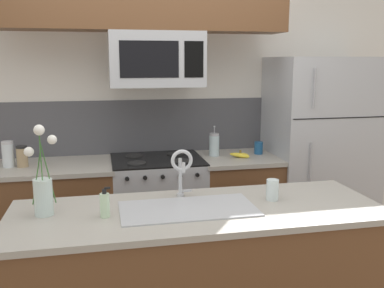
% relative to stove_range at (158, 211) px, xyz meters
% --- Properties ---
extents(rear_partition, '(5.20, 0.10, 2.60)m').
position_rel_stove_range_xyz_m(rear_partition, '(0.30, 0.38, 0.84)').
color(rear_partition, silver).
rests_on(rear_partition, ground).
extents(splash_band, '(3.21, 0.01, 0.48)m').
position_rel_stove_range_xyz_m(splash_band, '(-0.00, 0.32, 0.69)').
color(splash_band, '#4C4C51').
rests_on(splash_band, rear_partition).
extents(back_counter_left, '(0.92, 0.65, 0.91)m').
position_rel_stove_range_xyz_m(back_counter_left, '(-0.83, 0.00, -0.01)').
color(back_counter_left, brown).
rests_on(back_counter_left, ground).
extents(back_counter_right, '(0.69, 0.65, 0.91)m').
position_rel_stove_range_xyz_m(back_counter_right, '(0.71, 0.00, -0.01)').
color(back_counter_right, brown).
rests_on(back_counter_right, ground).
extents(stove_range, '(0.76, 0.64, 0.93)m').
position_rel_stove_range_xyz_m(stove_range, '(0.00, 0.00, 0.00)').
color(stove_range, '#A8AAAF').
rests_on(stove_range, ground).
extents(microwave, '(0.74, 0.40, 0.43)m').
position_rel_stove_range_xyz_m(microwave, '(0.00, -0.02, 1.28)').
color(microwave, '#A8AAAF').
extents(refrigerator, '(0.90, 0.74, 1.76)m').
position_rel_stove_range_xyz_m(refrigerator, '(1.49, 0.02, 0.42)').
color(refrigerator, '#A8AAAF').
rests_on(refrigerator, ground).
extents(storage_jar_tall, '(0.09, 0.09, 0.21)m').
position_rel_stove_range_xyz_m(storage_jar_tall, '(-1.17, 0.01, 0.55)').
color(storage_jar_tall, silver).
rests_on(storage_jar_tall, back_counter_left).
extents(storage_jar_medium, '(0.09, 0.09, 0.17)m').
position_rel_stove_range_xyz_m(storage_jar_medium, '(-1.07, -0.01, 0.53)').
color(storage_jar_medium, '#997F5B').
rests_on(storage_jar_medium, back_counter_left).
extents(banana_bunch, '(0.19, 0.12, 0.08)m').
position_rel_stove_range_xyz_m(banana_bunch, '(0.71, -0.06, 0.47)').
color(banana_bunch, yellow).
rests_on(banana_bunch, back_counter_right).
extents(french_press, '(0.09, 0.09, 0.27)m').
position_rel_stove_range_xyz_m(french_press, '(0.51, 0.06, 0.55)').
color(french_press, silver).
rests_on(french_press, back_counter_right).
extents(coffee_tin, '(0.08, 0.08, 0.11)m').
position_rel_stove_range_xyz_m(coffee_tin, '(0.92, 0.05, 0.50)').
color(coffee_tin, '#1E5184').
rests_on(coffee_tin, back_counter_right).
extents(island_counter, '(2.11, 0.75, 0.91)m').
position_rel_stove_range_xyz_m(island_counter, '(0.07, -1.25, -0.01)').
color(island_counter, brown).
rests_on(island_counter, ground).
extents(kitchen_sink, '(0.76, 0.40, 0.16)m').
position_rel_stove_range_xyz_m(kitchen_sink, '(0.01, -1.25, 0.38)').
color(kitchen_sink, '#ADAFB5').
rests_on(kitchen_sink, island_counter).
extents(sink_faucet, '(0.14, 0.14, 0.31)m').
position_rel_stove_range_xyz_m(sink_faucet, '(0.01, -1.05, 0.65)').
color(sink_faucet, '#B7BABF').
rests_on(sink_faucet, island_counter).
extents(dish_soap_bottle, '(0.06, 0.05, 0.16)m').
position_rel_stove_range_xyz_m(dish_soap_bottle, '(-0.45, -1.28, 0.52)').
color(dish_soap_bottle, beige).
rests_on(dish_soap_bottle, island_counter).
extents(drinking_glass, '(0.07, 0.07, 0.13)m').
position_rel_stove_range_xyz_m(drinking_glass, '(0.54, -1.19, 0.51)').
color(drinking_glass, silver).
rests_on(drinking_glass, island_counter).
extents(flower_vase, '(0.17, 0.11, 0.50)m').
position_rel_stove_range_xyz_m(flower_vase, '(-0.77, -1.18, 0.58)').
color(flower_vase, silver).
rests_on(flower_vase, island_counter).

